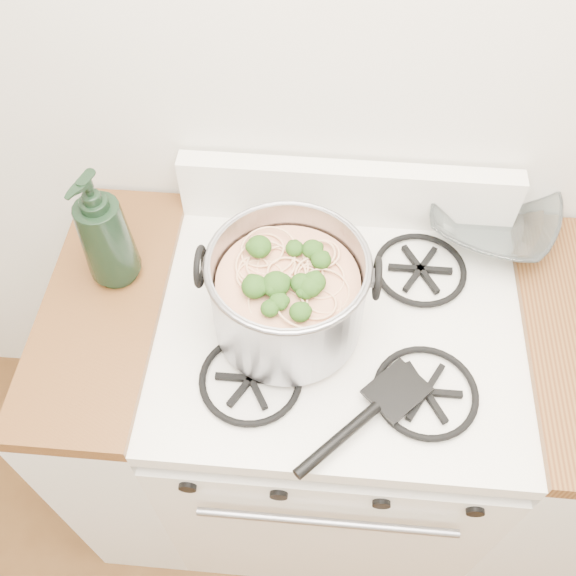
# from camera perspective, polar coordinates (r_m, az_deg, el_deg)

# --- Properties ---
(gas_range) EXTENTS (0.76, 0.66, 0.92)m
(gas_range) POSITION_cam_1_polar(r_m,az_deg,el_deg) (1.75, 3.63, -11.50)
(gas_range) COLOR white
(gas_range) RESTS_ON ground
(counter_left) EXTENTS (0.25, 0.65, 0.92)m
(counter_left) POSITION_cam_1_polar(r_m,az_deg,el_deg) (1.79, -12.88, -9.57)
(counter_left) COLOR silver
(counter_left) RESTS_ON ground
(stock_pot) EXTENTS (0.34, 0.31, 0.21)m
(stock_pot) POSITION_cam_1_polar(r_m,az_deg,el_deg) (1.24, 0.00, -0.64)
(stock_pot) COLOR #92929A
(stock_pot) RESTS_ON gas_range
(spatula) EXTENTS (0.42, 0.42, 0.02)m
(spatula) POSITION_cam_1_polar(r_m,az_deg,el_deg) (1.25, 9.71, -8.83)
(spatula) COLOR black
(spatula) RESTS_ON gas_range
(glass_bowl) EXTENTS (0.14, 0.14, 0.03)m
(glass_bowl) POSITION_cam_1_polar(r_m,az_deg,el_deg) (1.53, 17.59, 5.49)
(glass_bowl) COLOR white
(glass_bowl) RESTS_ON gas_range
(bottle) EXTENTS (0.14, 0.14, 0.29)m
(bottle) POSITION_cam_1_polar(r_m,az_deg,el_deg) (1.34, -16.13, 5.05)
(bottle) COLOR black
(bottle) RESTS_ON counter_left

